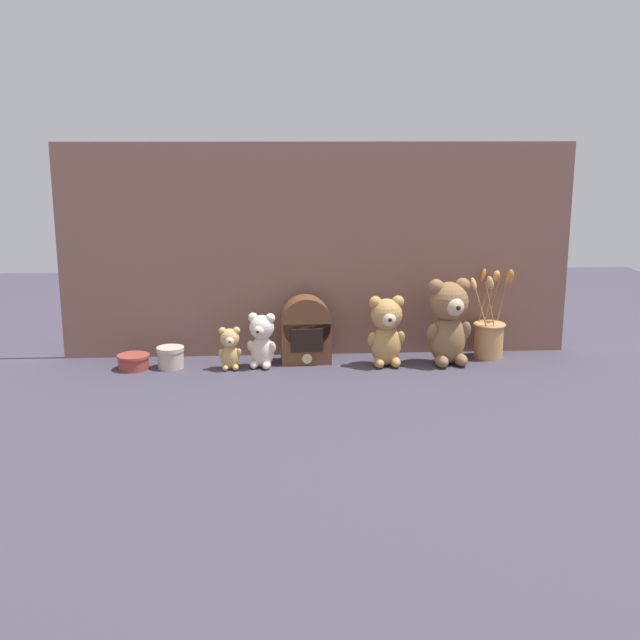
{
  "coord_description": "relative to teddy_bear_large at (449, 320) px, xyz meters",
  "views": [
    {
      "loc": [
        -0.17,
        -2.71,
        0.81
      ],
      "look_at": [
        0.0,
        0.02,
        0.16
      ],
      "focal_mm": 45.0,
      "sensor_mm": 36.0,
      "label": 1
    }
  ],
  "objects": [
    {
      "name": "teddy_bear_medium",
      "position": [
        -0.22,
        -0.0,
        -0.03
      ],
      "size": [
        0.13,
        0.13,
        0.25
      ],
      "color": "tan",
      "rests_on": "ground"
    },
    {
      "name": "flower_vase",
      "position": [
        0.17,
        0.08,
        -0.07
      ],
      "size": [
        0.18,
        0.15,
        0.33
      ],
      "color": "tan",
      "rests_on": "ground"
    },
    {
      "name": "backdrop_wall",
      "position": [
        -0.45,
        0.16,
        0.23
      ],
      "size": [
        1.85,
        0.02,
        0.77
      ],
      "color": "#845B4C",
      "rests_on": "ground"
    },
    {
      "name": "vintage_radio",
      "position": [
        -0.5,
        0.06,
        -0.05
      ],
      "size": [
        0.18,
        0.11,
        0.24
      ],
      "color": "brown",
      "rests_on": "ground"
    },
    {
      "name": "teddy_bear_small",
      "position": [
        -0.66,
        0.0,
        -0.06
      ],
      "size": [
        0.11,
        0.1,
        0.19
      ],
      "color": "beige",
      "rests_on": "ground"
    },
    {
      "name": "decorative_tin_short",
      "position": [
        -0.98,
        0.01,
        -0.12
      ],
      "size": [
        0.1,
        0.1,
        0.07
      ],
      "color": "beige",
      "rests_on": "ground"
    },
    {
      "name": "decorative_tin_tall",
      "position": [
        -1.11,
        0.01,
        -0.13
      ],
      "size": [
        0.11,
        0.11,
        0.05
      ],
      "color": "#993D33",
      "rests_on": "ground"
    },
    {
      "name": "teddy_bear_large",
      "position": [
        0.0,
        0.0,
        0.0
      ],
      "size": [
        0.17,
        0.16,
        0.31
      ],
      "color": "olive",
      "rests_on": "ground"
    },
    {
      "name": "ground_plane",
      "position": [
        -0.45,
        -0.0,
        -0.16
      ],
      "size": [
        4.0,
        4.0,
        0.0
      ],
      "primitive_type": "plane",
      "color": "#3D3847"
    },
    {
      "name": "teddy_bear_tiny",
      "position": [
        -0.77,
        -0.02,
        -0.08
      ],
      "size": [
        0.08,
        0.08,
        0.15
      ],
      "color": "tan",
      "rests_on": "ground"
    }
  ]
}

